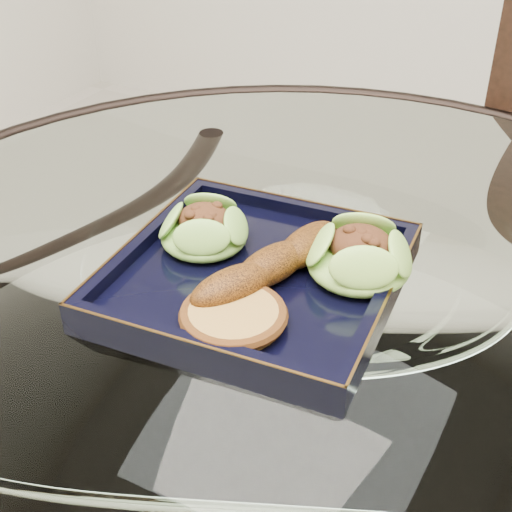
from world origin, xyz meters
The scene contains 6 objects.
dining_table centered at (0.00, 0.00, 0.60)m, with size 1.13×1.13×0.77m.
navy_plate centered at (-0.03, -0.03, 0.77)m, with size 0.27×0.27×0.02m, color black.
lettuce_wrap_left centered at (-0.11, -0.02, 0.80)m, with size 0.09×0.09×0.03m, color #5B962B.
lettuce_wrap_right centered at (0.06, 0.01, 0.80)m, with size 0.10×0.10×0.04m, color #5D962B.
roasted_plantain centered at (-0.01, -0.04, 0.80)m, with size 0.18×0.04×0.03m, color #65330A.
crumb_patty centered at (-0.01, -0.11, 0.79)m, with size 0.09×0.09×0.02m, color olive.
Camera 1 is at (0.25, -0.54, 1.19)m, focal length 50.00 mm.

